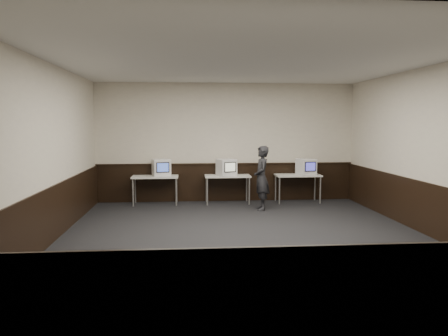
% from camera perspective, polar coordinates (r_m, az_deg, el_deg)
% --- Properties ---
extents(floor, '(8.00, 8.00, 0.00)m').
position_cam_1_polar(floor, '(8.17, 2.83, -9.18)').
color(floor, black).
rests_on(floor, ground).
extents(ceiling, '(8.00, 8.00, 0.00)m').
position_cam_1_polar(ceiling, '(7.97, 2.95, 13.64)').
color(ceiling, white).
rests_on(ceiling, back_wall).
extents(back_wall, '(7.00, 0.00, 7.00)m').
position_cam_1_polar(back_wall, '(11.88, 0.28, 3.35)').
color(back_wall, silver).
rests_on(back_wall, ground).
extents(front_wall, '(7.00, 0.00, 7.00)m').
position_cam_1_polar(front_wall, '(4.00, 10.65, -1.72)').
color(front_wall, silver).
rests_on(front_wall, ground).
extents(left_wall, '(0.00, 8.00, 8.00)m').
position_cam_1_polar(left_wall, '(8.21, -22.12, 1.79)').
color(left_wall, silver).
rests_on(left_wall, ground).
extents(right_wall, '(0.00, 8.00, 8.00)m').
position_cam_1_polar(right_wall, '(9.07, 25.38, 2.01)').
color(right_wall, silver).
rests_on(right_wall, ground).
extents(wainscot_back, '(6.98, 0.04, 1.00)m').
position_cam_1_polar(wainscot_back, '(11.96, 0.29, -1.93)').
color(wainscot_back, black).
rests_on(wainscot_back, back_wall).
extents(wainscot_front, '(6.98, 0.04, 1.00)m').
position_cam_1_polar(wainscot_front, '(4.30, 10.29, -16.36)').
color(wainscot_front, black).
rests_on(wainscot_front, front_wall).
extents(wainscot_left, '(0.04, 7.98, 1.00)m').
position_cam_1_polar(wainscot_left, '(8.34, -21.70, -5.76)').
color(wainscot_left, black).
rests_on(wainscot_left, left_wall).
extents(wainscot_right, '(0.04, 7.98, 1.00)m').
position_cam_1_polar(wainscot_right, '(9.19, 24.97, -4.85)').
color(wainscot_right, black).
rests_on(wainscot_right, right_wall).
extents(wainscot_rail, '(6.98, 0.06, 0.04)m').
position_cam_1_polar(wainscot_rail, '(11.88, 0.30, 0.55)').
color(wainscot_rail, black).
rests_on(wainscot_rail, wainscot_back).
extents(desk_left, '(1.20, 0.60, 0.75)m').
position_cam_1_polar(desk_left, '(11.54, -8.98, -1.39)').
color(desk_left, silver).
rests_on(desk_left, ground).
extents(desk_center, '(1.20, 0.60, 0.75)m').
position_cam_1_polar(desk_center, '(11.56, 0.46, -1.30)').
color(desk_center, silver).
rests_on(desk_center, ground).
extents(desk_right, '(1.20, 0.60, 0.75)m').
position_cam_1_polar(desk_right, '(11.89, 9.62, -1.19)').
color(desk_right, silver).
rests_on(desk_right, ground).
extents(emac_left, '(0.54, 0.56, 0.44)m').
position_cam_1_polar(emac_left, '(11.52, -8.19, 0.08)').
color(emac_left, white).
rests_on(emac_left, desk_left).
extents(emac_center, '(0.56, 0.58, 0.44)m').
position_cam_1_polar(emac_center, '(11.50, 0.32, 0.11)').
color(emac_center, white).
rests_on(emac_center, desk_center).
extents(emac_right, '(0.52, 0.54, 0.43)m').
position_cam_1_polar(emac_right, '(11.89, 10.68, 0.17)').
color(emac_right, white).
rests_on(emac_right, desk_right).
extents(person, '(0.39, 0.58, 1.57)m').
position_cam_1_polar(person, '(10.71, 4.93, -1.31)').
color(person, black).
rests_on(person, ground).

